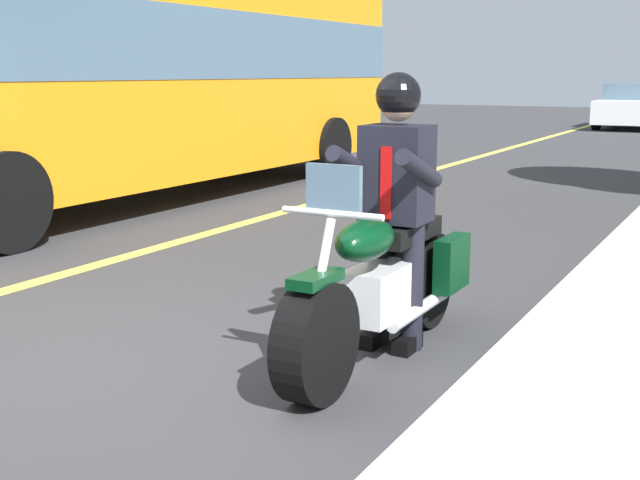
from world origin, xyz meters
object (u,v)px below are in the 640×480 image
object	(u,v)px
motorcycle_main	(382,285)
rider_main	(396,187)
car_silver	(634,106)
bus_far	(127,62)

from	to	relation	value
motorcycle_main	rider_main	bearing A→B (deg)	-178.99
rider_main	motorcycle_main	bearing A→B (deg)	1.01
rider_main	car_silver	distance (m)	23.37
bus_far	car_silver	world-z (taller)	bus_far
motorcycle_main	car_silver	size ratio (longest dim) A/B	0.48
motorcycle_main	rider_main	distance (m)	0.61
motorcycle_main	car_silver	xyz separation A→B (m)	(-23.48, -1.89, 0.24)
rider_main	car_silver	size ratio (longest dim) A/B	0.38
motorcycle_main	bus_far	world-z (taller)	bus_far
rider_main	bus_far	world-z (taller)	bus_far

